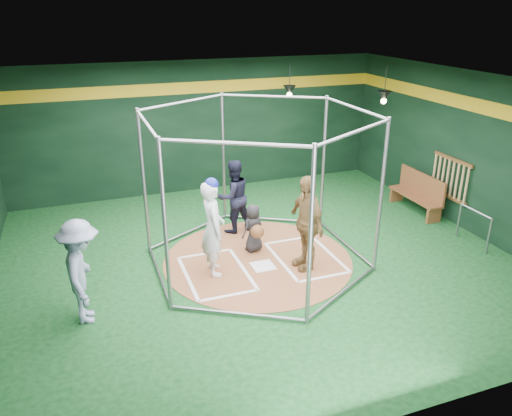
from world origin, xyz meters
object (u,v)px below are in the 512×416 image
object	(u,v)px
batter_figure	(213,227)
dugout_bench	(418,192)
umpire	(233,196)
visitor_leopard	(306,222)

from	to	relation	value
batter_figure	dugout_bench	distance (m)	5.74
batter_figure	umpire	bearing A→B (deg)	60.93
batter_figure	dugout_bench	xyz separation A→B (m)	(5.58, 1.25, -0.46)
umpire	dugout_bench	size ratio (longest dim) A/B	1.00
umpire	visitor_leopard	bearing A→B (deg)	97.94
dugout_bench	umpire	bearing A→B (deg)	174.82
visitor_leopard	umpire	distance (m)	2.22
batter_figure	umpire	distance (m)	1.92
visitor_leopard	dugout_bench	world-z (taller)	visitor_leopard
umpire	dugout_bench	world-z (taller)	umpire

